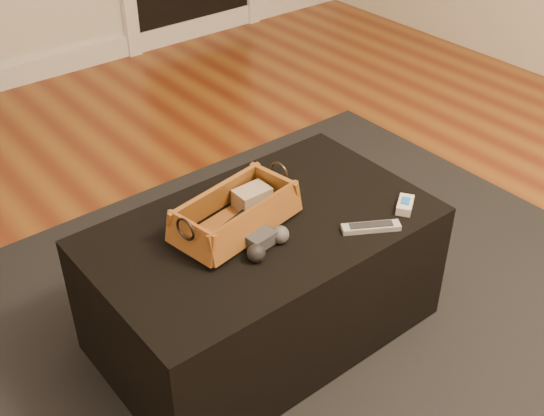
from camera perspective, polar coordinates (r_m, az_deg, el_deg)
area_rug at (r=2.22m, az=0.08°, el=-10.88°), size 2.60×2.00×0.01m
ottoman at (r=2.10m, az=-0.77°, el=-6.01°), size 1.00×0.60×0.42m
tv_remote at (r=1.92m, az=-3.13°, el=-1.49°), size 0.20×0.10×0.02m
cloth_bundle at (r=2.01m, az=-1.68°, el=0.90°), size 0.10×0.07×0.06m
wicker_basket at (r=1.93m, az=-3.06°, el=-0.58°), size 0.40×0.26×0.13m
game_controller at (r=1.86m, az=-0.58°, el=-2.85°), size 0.16×0.10×0.05m
silver_remote at (r=1.96m, az=8.28°, el=-1.58°), size 0.16×0.12×0.02m
cream_gadget at (r=2.06m, az=11.07°, el=0.26°), size 0.09×0.08×0.03m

